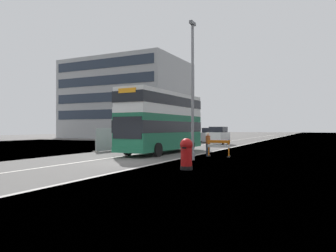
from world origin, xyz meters
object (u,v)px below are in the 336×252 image
(car_oncoming_near, at_px, (218,136))
(pedestrian_at_kerb, at_px, (208,144))
(red_pillar_postbox, at_px, (186,152))
(double_decker_bus, at_px, (163,121))
(lamppost_foreground, at_px, (193,95))
(car_receding_mid, at_px, (210,135))
(roadworks_barrier, at_px, (219,146))

(car_oncoming_near, height_order, pedestrian_at_kerb, car_oncoming_near)
(red_pillar_postbox, distance_m, pedestrian_at_kerb, 7.91)
(double_decker_bus, relative_size, red_pillar_postbox, 6.67)
(double_decker_bus, distance_m, car_oncoming_near, 14.40)
(red_pillar_postbox, bearing_deg, car_oncoming_near, 103.30)
(lamppost_foreground, bearing_deg, red_pillar_postbox, -72.12)
(double_decker_bus, xyz_separation_m, car_oncoming_near, (0.31, 14.31, -1.58))
(lamppost_foreground, xyz_separation_m, pedestrian_at_kerb, (-0.15, 3.42, -3.32))
(double_decker_bus, height_order, pedestrian_at_kerb, double_decker_bus)
(lamppost_foreground, distance_m, car_receding_mid, 25.97)
(car_receding_mid, bearing_deg, red_pillar_postbox, -73.67)
(red_pillar_postbox, distance_m, car_receding_mid, 30.33)
(car_receding_mid, height_order, pedestrian_at_kerb, car_receding_mid)
(red_pillar_postbox, bearing_deg, roadworks_barrier, 94.86)
(car_receding_mid, bearing_deg, double_decker_bus, -82.23)
(red_pillar_postbox, xyz_separation_m, car_oncoming_near, (-5.44, 23.01, 0.19))
(red_pillar_postbox, relative_size, roadworks_barrier, 0.94)
(car_oncoming_near, xyz_separation_m, pedestrian_at_kerb, (3.89, -15.25, -0.18))
(red_pillar_postbox, relative_size, car_oncoming_near, 0.38)
(car_receding_mid, distance_m, pedestrian_at_kerb, 22.46)
(double_decker_bus, height_order, car_receding_mid, double_decker_bus)
(pedestrian_at_kerb, bearing_deg, roadworks_barrier, -19.93)
(double_decker_bus, distance_m, pedestrian_at_kerb, 4.65)
(lamppost_foreground, xyz_separation_m, roadworks_barrier, (0.77, 3.09, -3.44))
(roadworks_barrier, bearing_deg, car_receding_mid, 110.02)
(double_decker_bus, xyz_separation_m, roadworks_barrier, (5.11, -1.27, -1.87))
(lamppost_foreground, bearing_deg, roadworks_barrier, 76.04)
(car_oncoming_near, distance_m, pedestrian_at_kerb, 15.74)
(red_pillar_postbox, relative_size, pedestrian_at_kerb, 0.90)
(lamppost_foreground, xyz_separation_m, red_pillar_postbox, (1.40, -4.34, -3.34))
(pedestrian_at_kerb, bearing_deg, lamppost_foreground, -87.52)
(roadworks_barrier, relative_size, pedestrian_at_kerb, 0.97)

